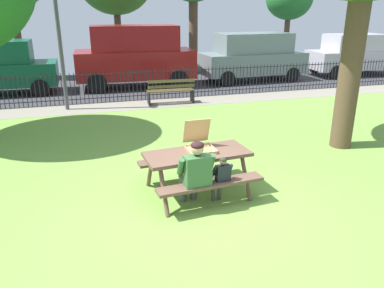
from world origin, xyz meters
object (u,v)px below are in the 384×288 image
object	(u,v)px
pizza_box_open	(200,144)
parked_car_right	(253,56)
adult_at_table	(195,171)
lamp_post_walkway	(58,25)
picnic_table_foreground	(197,162)
parked_car_left	(2,67)
park_bench_center	(171,92)
child_at_table	(221,176)
parked_car_center	(135,55)
parked_car_far_right	(354,54)

from	to	relation	value
pizza_box_open	parked_car_right	distance (m)	11.17
adult_at_table	lamp_post_walkway	bearing A→B (deg)	106.33
picnic_table_foreground	parked_car_left	bearing A→B (deg)	115.14
park_bench_center	lamp_post_walkway	bearing A→B (deg)	177.36
picnic_table_foreground	parked_car_left	xyz separation A→B (m)	(-4.62, 9.85, 0.41)
adult_at_table	child_at_table	bearing A→B (deg)	1.57
child_at_table	parked_car_center	size ratio (longest dim) A/B	0.18
adult_at_table	parked_car_center	xyz separation A→B (m)	(0.56, 10.37, 0.65)
child_at_table	parked_car_left	size ratio (longest dim) A/B	0.22
lamp_post_walkway	parked_car_right	distance (m)	8.61
pizza_box_open	lamp_post_walkway	size ratio (longest dim) A/B	0.13
parked_car_right	child_at_table	bearing A→B (deg)	-117.16
adult_at_table	pizza_box_open	bearing A→B (deg)	67.18
parked_car_left	parked_car_center	distance (m)	5.00
picnic_table_foreground	park_bench_center	xyz separation A→B (m)	(1.08, 6.63, -0.18)
pizza_box_open	park_bench_center	world-z (taller)	pizza_box_open
lamp_post_walkway	parked_car_left	distance (m)	4.15
pizza_box_open	park_bench_center	bearing A→B (deg)	81.28
parked_car_left	parked_car_center	world-z (taller)	parked_car_center
picnic_table_foreground	pizza_box_open	bearing A→B (deg)	57.48
child_at_table	parked_car_left	xyz separation A→B (m)	(-4.88, 10.36, 0.49)
parked_car_center	lamp_post_walkway	bearing A→B (deg)	-131.39
adult_at_table	parked_car_far_right	bearing A→B (deg)	43.05
parked_car_far_right	lamp_post_walkway	bearing A→B (deg)	-166.98
parked_car_left	parked_car_center	size ratio (longest dim) A/B	0.82
pizza_box_open	parked_car_far_right	size ratio (longest dim) A/B	0.13
lamp_post_walkway	parked_car_right	xyz separation A→B (m)	(7.90, 3.06, -1.53)
picnic_table_foreground	parked_car_far_right	size ratio (longest dim) A/B	0.43
lamp_post_walkway	parked_car_center	world-z (taller)	lamp_post_walkway
picnic_table_foreground	parked_car_right	distance (m)	11.33
pizza_box_open	child_at_table	xyz separation A→B (m)	(0.17, -0.63, -0.35)
picnic_table_foreground	parked_car_right	world-z (taller)	parked_car_right
parked_car_far_right	park_bench_center	bearing A→B (deg)	-161.87
parked_car_left	parked_car_center	bearing A→B (deg)	-0.00
park_bench_center	parked_car_left	size ratio (longest dim) A/B	0.41
picnic_table_foreground	lamp_post_walkway	xyz separation A→B (m)	(-2.33, 6.79, 2.02)
picnic_table_foreground	parked_car_far_right	xyz separation A→B (m)	(10.91, 9.85, 0.41)
parked_car_far_right	parked_car_left	bearing A→B (deg)	-180.00
adult_at_table	parked_car_left	bearing A→B (deg)	113.13
parked_car_far_right	adult_at_table	bearing A→B (deg)	-136.95
child_at_table	parked_car_right	distance (m)	11.66
pizza_box_open	parked_car_right	bearing A→B (deg)	60.57
park_bench_center	parked_car_center	distance (m)	3.41
park_bench_center	parked_car_far_right	world-z (taller)	parked_car_far_right
picnic_table_foreground	parked_car_center	bearing A→B (deg)	87.87
parked_car_center	parked_car_right	distance (m)	5.21
adult_at_table	park_bench_center	world-z (taller)	adult_at_table
child_at_table	park_bench_center	size ratio (longest dim) A/B	0.54
parked_car_right	parked_car_far_right	xyz separation A→B (m)	(5.34, 0.00, -0.09)
lamp_post_walkway	picnic_table_foreground	bearing A→B (deg)	-71.03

